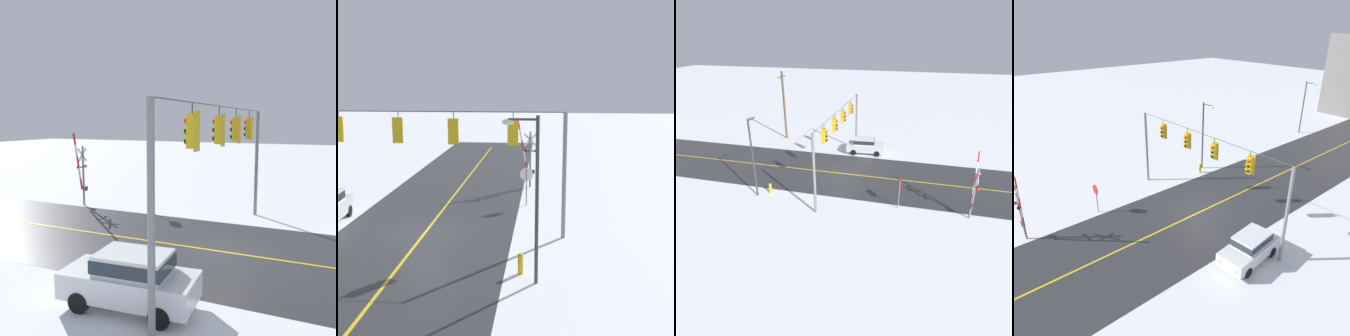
{
  "view_description": "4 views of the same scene",
  "coord_description": "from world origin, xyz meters",
  "views": [
    {
      "loc": [
        14.86,
        3.96,
        5.61
      ],
      "look_at": [
        -1.88,
        -3.5,
        3.28
      ],
      "focal_mm": 39.02,
      "sensor_mm": 36.0,
      "label": 1
    },
    {
      "loc": [
        -6.15,
        23.5,
        7.98
      ],
      "look_at": [
        -4.03,
        -1.6,
        3.16
      ],
      "focal_mm": 52.68,
      "sensor_mm": 36.0,
      "label": 2
    },
    {
      "loc": [
        -25.25,
        -6.93,
        12.53
      ],
      "look_at": [
        -3.97,
        -1.41,
        2.48
      ],
      "focal_mm": 32.41,
      "sensor_mm": 36.0,
      "label": 3
    },
    {
      "loc": [
        14.9,
        -14.19,
        13.11
      ],
      "look_at": [
        -1.54,
        -0.55,
        3.27
      ],
      "focal_mm": 34.11,
      "sensor_mm": 36.0,
      "label": 4
    }
  ],
  "objects": [
    {
      "name": "parked_car_white",
      "position": [
        5.74,
        -1.33,
        0.95
      ],
      "size": [
        2.08,
        4.3,
        1.74
      ],
      "color": "white",
      "rests_on": "ground"
    },
    {
      "name": "stop_sign",
      "position": [
        -4.92,
        -5.97,
        1.71
      ],
      "size": [
        0.8,
        0.09,
        2.35
      ],
      "color": "gray",
      "rests_on": "ground"
    },
    {
      "name": "fire_hydrant",
      "position": [
        -5.15,
        4.67,
        0.47
      ],
      "size": [
        0.24,
        0.31,
        0.88
      ],
      "color": "gold",
      "rests_on": "ground"
    },
    {
      "name": "railroad_crossing",
      "position": [
        -4.87,
        -11.11,
        2.31
      ],
      "size": [
        1.44,
        0.31,
        4.91
      ],
      "color": "gray",
      "rests_on": "ground"
    },
    {
      "name": "streetlamp_near",
      "position": [
        -5.59,
        5.53,
        3.92
      ],
      "size": [
        1.39,
        0.28,
        6.5
      ],
      "color": "#38383D",
      "rests_on": "ground"
    },
    {
      "name": "streetlamp_far",
      "position": [
        -5.59,
        22.71,
        3.92
      ],
      "size": [
        1.39,
        0.28,
        6.5
      ],
      "color": "#38383D",
      "rests_on": "ground"
    },
    {
      "name": "road_asphalt",
      "position": [
        0.0,
        6.0,
        0.0
      ],
      "size": [
        9.0,
        80.0,
        0.01
      ],
      "primitive_type": "cube",
      "color": "#303033",
      "rests_on": "ground"
    },
    {
      "name": "signal_span",
      "position": [
        -0.13,
        -0.01,
        4.38
      ],
      "size": [
        14.2,
        0.47,
        6.22
      ],
      "color": "gray",
      "rests_on": "ground"
    },
    {
      "name": "ground_plane",
      "position": [
        0.0,
        0.0,
        0.0
      ],
      "size": [
        160.0,
        160.0,
        0.0
      ],
      "primitive_type": "plane",
      "color": "white"
    },
    {
      "name": "lane_centre_line",
      "position": [
        0.0,
        6.0,
        0.01
      ],
      "size": [
        0.14,
        72.0,
        0.01
      ],
      "primitive_type": "cube",
      "color": "gold",
      "rests_on": "ground"
    }
  ]
}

